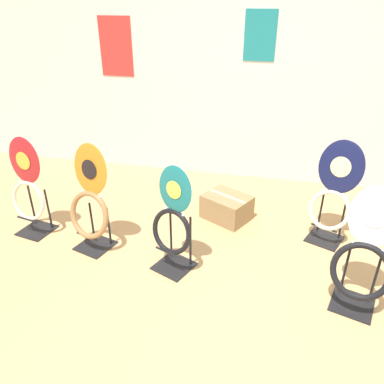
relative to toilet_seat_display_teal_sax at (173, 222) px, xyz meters
The scene contains 8 objects.
ground_plane 0.82m from the toilet_seat_display_teal_sax, 51.46° to the right, with size 14.00×14.00×0.00m, color tan.
wall_back 2.11m from the toilet_seat_display_teal_sax, 76.78° to the left, with size 8.00×0.07×2.60m.
toilet_seat_display_teal_sax is the anchor object (origin of this frame).
toilet_seat_display_crimson_swirl 1.39m from the toilet_seat_display_teal_sax, behind, with size 0.38×0.33×0.90m.
toilet_seat_display_orange_sun 0.75m from the toilet_seat_display_teal_sax, behind, with size 0.44×0.35×0.92m.
toilet_seat_display_navy_moon 1.41m from the toilet_seat_display_teal_sax, 29.41° to the left, with size 0.43×0.40×0.90m.
toilet_seat_display_white_plain 1.35m from the toilet_seat_display_teal_sax, ahead, with size 0.45×0.45×0.86m.
storage_box 0.94m from the toilet_seat_display_teal_sax, 69.92° to the left, with size 0.53×0.49×0.24m.
Camera 1 is at (0.23, -1.75, 1.94)m, focal length 35.00 mm.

